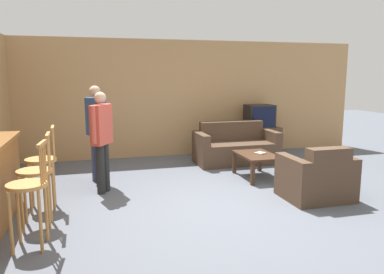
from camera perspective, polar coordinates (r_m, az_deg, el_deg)
The scene contains 13 objects.
ground_plane at distance 5.34m, azimuth 3.58°, elevation -10.62°, with size 24.00×24.00×0.00m, color #565B66.
wall_back at distance 8.48m, azimuth -4.15°, elevation 5.84°, with size 9.40×0.08×2.60m.
bar_chair_near at distance 4.31m, azimuth -23.61°, elevation -7.77°, with size 0.45×0.45×1.15m.
bar_chair_mid at distance 4.87m, azimuth -22.65°, elevation -5.79°, with size 0.42×0.42×1.15m.
bar_chair_far at distance 5.48m, azimuth -21.83°, elevation -4.09°, with size 0.43×0.43×1.15m.
couch_far at distance 7.93m, azimuth 6.63°, elevation -1.68°, with size 1.70×0.83×0.84m.
armchair_near at distance 5.87m, azimuth 18.50°, elevation -6.07°, with size 0.95×0.79×0.82m.
coffee_table at distance 6.80m, azimuth 9.83°, elevation -3.13°, with size 0.60×0.91×0.43m.
tv_unit at distance 8.90m, azimuth 10.13°, elevation -0.53°, with size 0.98×0.47×0.62m.
tv at distance 8.82m, azimuth 10.25°, elevation 3.15°, with size 0.62×0.47×0.53m.
book_on_table at distance 6.82m, azimuth 10.36°, elevation -2.43°, with size 0.23×0.22×0.03m.
person_by_window at distance 6.53m, azimuth -14.38°, elevation 1.31°, with size 0.35×0.49×1.66m.
person_by_counter at distance 5.93m, azimuth -13.59°, elevation 0.07°, with size 0.36×0.48×1.58m.
Camera 1 is at (-1.64, -4.74, 1.83)m, focal length 35.00 mm.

